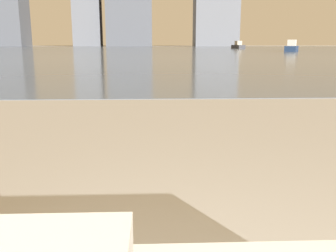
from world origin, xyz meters
TOP-DOWN VIEW (x-y plane):
  - harbor_water at (0.00, 62.00)m, footprint 180.00×110.00m
  - harbor_boat_0 at (16.76, 45.73)m, footprint 2.76×3.88m
  - harbor_boat_4 at (15.63, 69.63)m, footprint 1.89×3.82m
  - skyline_tower_1 at (-19.64, 118.00)m, footprint 8.16×6.15m
  - skyline_tower_2 at (-6.84, 118.00)m, footprint 13.34×12.93m
  - skyline_tower_3 at (19.35, 118.00)m, footprint 13.16×9.12m

SIDE VIEW (x-z plane):
  - harbor_water at x=0.00m, z-range 0.00..0.01m
  - harbor_boat_4 at x=15.63m, z-range -0.19..1.18m
  - harbor_boat_0 at x=16.76m, z-range -0.19..1.19m
  - skyline_tower_3 at x=19.35m, z-range 0.00..22.83m
  - skyline_tower_1 at x=-19.64m, z-range 0.00..25.64m
  - skyline_tower_2 at x=-6.84m, z-range 0.00..27.22m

